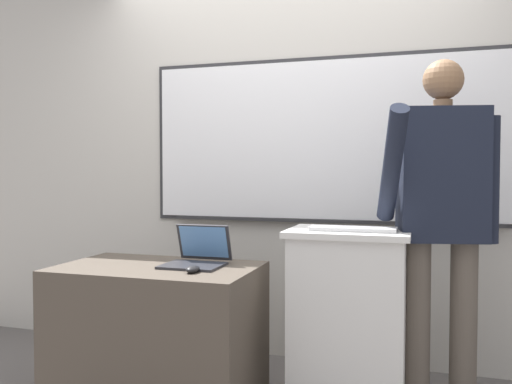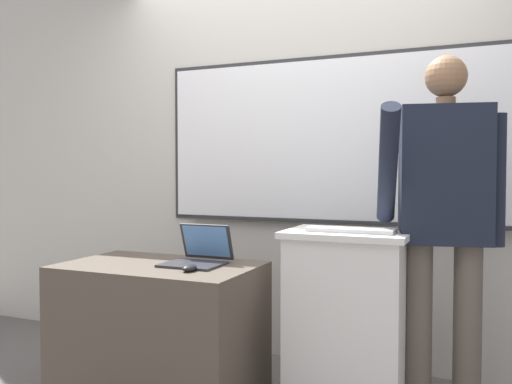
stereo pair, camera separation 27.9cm
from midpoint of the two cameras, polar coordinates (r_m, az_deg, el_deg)
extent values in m
cube|color=beige|center=(3.54, 7.53, 5.12)|extent=(6.40, 0.12, 2.79)
cube|color=#2D2D30|center=(3.42, 11.04, 5.44)|extent=(2.34, 0.02, 1.05)
cube|color=white|center=(3.42, 11.02, 5.44)|extent=(2.29, 0.02, 1.00)
cube|color=#2D2D30|center=(3.41, 10.90, -3.12)|extent=(2.06, 0.04, 0.02)
cube|color=silver|center=(2.81, 12.50, -13.70)|extent=(0.55, 0.41, 0.89)
cube|color=silver|center=(2.72, 12.58, -4.32)|extent=(0.60, 0.44, 0.03)
cube|color=#4C4238|center=(2.96, -7.39, -14.50)|extent=(1.02, 0.63, 0.73)
cylinder|color=brown|center=(2.84, 19.50, -13.81)|extent=(0.13, 0.13, 0.87)
cylinder|color=brown|center=(2.89, 24.06, -13.64)|extent=(0.13, 0.13, 0.87)
cube|color=black|center=(2.75, 22.03, 1.67)|extent=(0.45, 0.30, 0.65)
cylinder|color=#8C6647|center=(2.77, 22.13, 8.83)|extent=(0.09, 0.09, 0.04)
sphere|color=#8C6647|center=(2.79, 22.17, 11.23)|extent=(0.19, 0.19, 0.19)
cylinder|color=black|center=(2.53, 16.83, 2.65)|extent=(0.18, 0.46, 0.54)
cylinder|color=black|center=(2.81, 26.63, 1.12)|extent=(0.08, 0.08, 0.62)
cube|color=#28282D|center=(2.81, -3.87, -7.65)|extent=(0.30, 0.24, 0.01)
cube|color=#28282D|center=(2.93, -2.50, -5.24)|extent=(0.29, 0.08, 0.19)
cube|color=#598CCC|center=(2.93, -2.57, -5.20)|extent=(0.26, 0.06, 0.17)
cube|color=silver|center=(2.66, 12.95, -3.94)|extent=(0.42, 0.14, 0.02)
ellipsoid|color=black|center=(2.66, -4.02, -8.01)|extent=(0.06, 0.10, 0.03)
camera|label=1|loc=(0.14, -87.14, 0.11)|focal=38.00mm
camera|label=2|loc=(0.14, 92.86, -0.11)|focal=38.00mm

